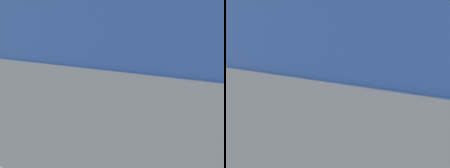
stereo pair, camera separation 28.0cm
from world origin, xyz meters
TOP-DOWN VIEW (x-y plane):
  - ground at (0.00, 0.00)m, footprint 80.00×80.00m
  - city_bus at (0.66, -0.52)m, footprint 11.54×2.85m
  - pedestrian at (5.35, 1.98)m, footprint 0.38×0.38m
  - traffic_sign at (-0.98, -3.67)m, footprint 0.08×0.60m
  - lane_dash_leftmost at (-4.00, -2.99)m, footprint 2.00×0.20m
  - lane_dash_left at (0.00, -2.99)m, footprint 2.00×0.20m
  - lane_dash_centre at (4.00, -2.99)m, footprint 2.00×0.20m

SIDE VIEW (x-z plane):
  - ground at x=0.00m, z-range 0.00..0.00m
  - lane_dash_leftmost at x=-4.00m, z-range 0.00..0.01m
  - lane_dash_left at x=0.00m, z-range 0.00..0.01m
  - lane_dash_centre at x=4.00m, z-range 0.00..0.01m
  - pedestrian at x=5.35m, z-range -0.01..1.78m
  - city_bus at x=0.66m, z-range 0.31..3.46m
  - traffic_sign at x=-0.98m, z-range 0.49..3.29m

